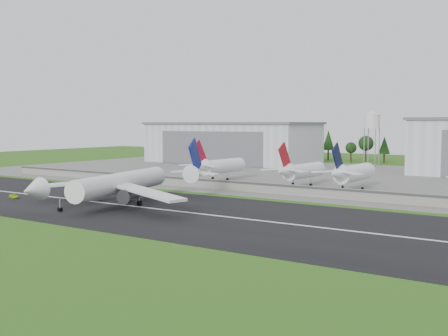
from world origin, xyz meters
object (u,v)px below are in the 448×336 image
Objects in this scene: main_airliner at (120,188)px; ground_vehicle at (14,196)px; parked_jet_red_a at (218,166)px; parked_jet_red_b at (300,171)px; parked_jet_navy at (351,173)px.

main_airliner is 13.23× the size of ground_vehicle.
parked_jet_red_a is (-13.85, 66.97, 1.20)m from main_airliner.
parked_jet_red_b is at bearing -122.51° from main_airliner.
main_airliner reaches higher than ground_vehicle.
parked_jet_red_a is at bearing -179.99° from parked_jet_navy.
parked_jet_red_a is 1.00× the size of parked_jet_red_b.
parked_jet_navy reaches higher than parked_jet_red_a.
main_airliner is at bearing -121.16° from parked_jet_navy.
parked_jet_red_b reaches higher than ground_vehicle.
ground_vehicle is at bearing -128.03° from parked_jet_red_b.
parked_jet_red_b is 18.89m from parked_jet_navy.
ground_vehicle is 0.14× the size of parked_jet_red_b.
ground_vehicle is at bearing -107.08° from parked_jet_red_a.
main_airliner is 1.87× the size of parked_jet_navy.
main_airliner is 68.40m from parked_jet_red_a.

